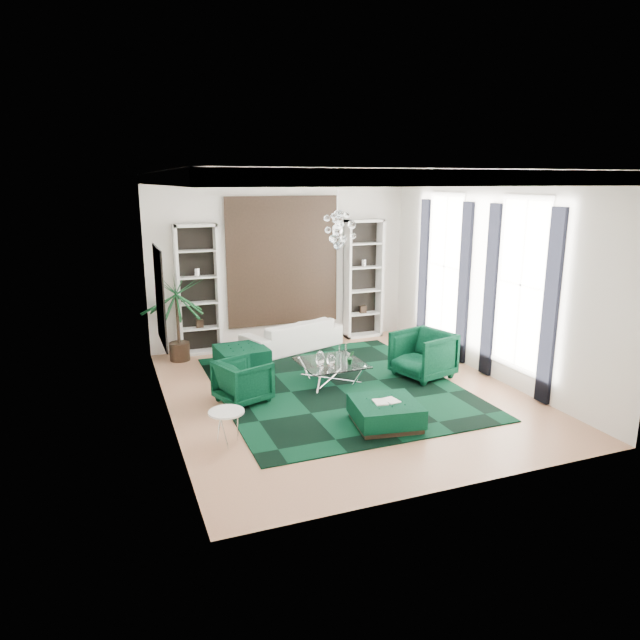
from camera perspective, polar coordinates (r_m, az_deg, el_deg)
name	(u,v)px	position (r m, az deg, el deg)	size (l,w,h in m)	color
floor	(342,393)	(10.26, 2.26, -7.27)	(6.00, 7.00, 0.02)	tan
ceiling	(345,172)	(9.58, 2.48, 14.58)	(6.00, 7.00, 0.02)	white
wall_back	(282,261)	(13.00, -3.81, 5.90)	(6.00, 0.02, 3.80)	white
wall_front	(465,339)	(6.75, 14.27, -1.89)	(6.00, 0.02, 3.80)	white
wall_left	(162,300)	(9.00, -15.53, 1.91)	(0.02, 7.00, 3.80)	white
wall_right	(490,277)	(11.26, 16.60, 4.14)	(0.02, 7.00, 3.80)	white
crown_molding	(345,179)	(9.58, 2.47, 13.92)	(6.00, 7.00, 0.18)	white
ceiling_medallion	(337,175)	(9.85, 1.76, 14.33)	(0.90, 0.90, 0.05)	white
tapestry	(283,261)	(12.95, -3.75, 5.87)	(2.50, 0.06, 2.80)	black
shelving_left	(198,290)	(12.45, -12.11, 2.94)	(0.90, 0.38, 2.80)	white
shelving_right	(363,279)	(13.59, 4.37, 4.10)	(0.90, 0.38, 2.80)	white
painting	(161,296)	(9.60, -15.64, 2.31)	(0.04, 1.30, 1.60)	black
window_near	(521,285)	(10.56, 19.47, 3.32)	(0.03, 1.10, 2.90)	white
curtain_near_a	(551,308)	(10.02, 22.06, 1.11)	(0.07, 0.30, 3.25)	black
curtain_near_b	(490,291)	(11.18, 16.66, 2.76)	(0.07, 0.30, 3.25)	black
window_far	(445,266)	(12.46, 12.35, 5.27)	(0.03, 1.10, 2.90)	white
curtain_far_a	(464,284)	(11.84, 14.20, 3.51)	(0.07, 0.30, 3.25)	black
curtain_far_b	(423,273)	(13.13, 10.30, 4.68)	(0.07, 0.30, 3.25)	black
rug	(336,386)	(10.51, 1.61, -6.63)	(4.20, 5.00, 0.02)	black
sofa	(292,335)	(12.69, -2.81, -1.52)	(2.27, 0.89, 0.66)	white
armchair_left	(243,381)	(9.79, -7.69, -6.08)	(0.78, 0.81, 0.73)	black
armchair_right	(423,355)	(11.05, 10.25, -3.42)	(0.96, 0.99, 0.90)	black
coffee_table	(331,372)	(10.67, 1.10, -5.25)	(1.15, 1.15, 0.40)	white
ottoman_side	(242,357)	(11.59, -7.84, -3.73)	(0.96, 0.96, 0.43)	black
ottoman_front	(385,414)	(8.91, 6.56, -9.29)	(0.98, 0.98, 0.39)	black
book	(386,401)	(8.83, 6.60, -8.04)	(0.39, 0.26, 0.03)	white
side_table	(227,428)	(8.36, -9.28, -10.61)	(0.51, 0.51, 0.49)	white
palm	(177,307)	(12.08, -14.11, 1.29)	(1.43, 1.43, 2.30)	#114621
chandelier	(337,230)	(9.89, 1.72, 8.99)	(0.78, 0.78, 0.70)	white
table_plant	(350,357)	(10.46, 3.06, -3.76)	(0.14, 0.12, 0.26)	#114621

